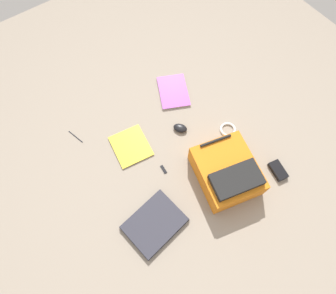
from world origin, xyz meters
TOP-DOWN VIEW (x-y plane):
  - ground_plane at (0.00, 0.00)m, footprint 3.54×3.54m
  - backpack at (0.19, -0.31)m, footprint 0.41×0.45m
  - laptop at (-0.33, -0.30)m, footprint 0.35×0.29m
  - book_blue at (0.30, 0.39)m, footprint 0.30×0.34m
  - book_red at (-0.17, 0.20)m, footprint 0.25×0.28m
  - computer_mouse at (0.16, 0.11)m, footprint 0.10×0.11m
  - cable_coil at (0.42, -0.08)m, footprint 0.11×0.11m
  - power_brick at (0.48, -0.48)m, footprint 0.09×0.14m
  - pen_black at (-0.43, 0.47)m, footprint 0.04×0.13m
  - usb_stick at (-0.09, -0.05)m, footprint 0.02×0.06m

SIDE VIEW (x-z plane):
  - ground_plane at x=0.00m, z-range 0.00..0.00m
  - pen_black at x=-0.43m, z-range 0.00..0.01m
  - usb_stick at x=-0.09m, z-range 0.00..0.01m
  - book_red at x=-0.17m, z-range 0.00..0.01m
  - book_blue at x=0.30m, z-range 0.00..0.02m
  - cable_coil at x=0.42m, z-range 0.00..0.02m
  - power_brick at x=0.48m, z-range 0.00..0.03m
  - laptop at x=-0.33m, z-range 0.00..0.03m
  - computer_mouse at x=0.16m, z-range 0.00..0.03m
  - backpack at x=0.19m, z-range -0.01..0.18m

